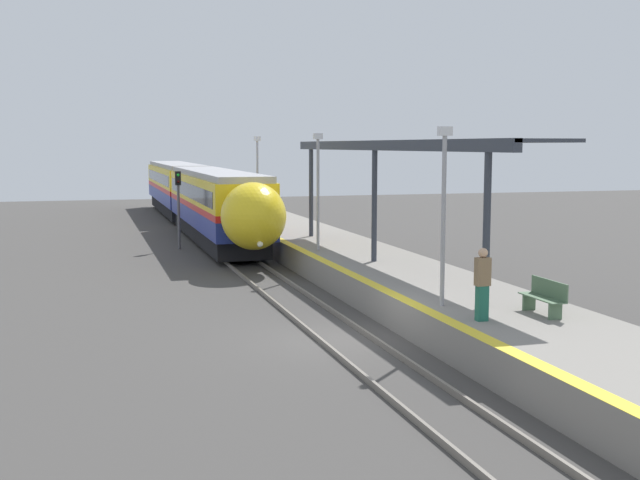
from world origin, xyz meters
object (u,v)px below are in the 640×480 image
(railway_signal, at_px, (178,201))
(person_waiting, at_px, (482,283))
(lamppost_near, at_px, (444,203))
(train, at_px, (195,193))
(lamppost_far, at_px, (257,173))
(platform_bench, at_px, (545,296))
(lamppost_mid, at_px, (318,183))

(railway_signal, bearing_deg, person_waiting, -78.64)
(lamppost_near, bearing_deg, train, 94.56)
(railway_signal, height_order, lamppost_far, lamppost_far)
(platform_bench, distance_m, person_waiting, 1.95)
(lamppost_near, bearing_deg, lamppost_mid, 90.00)
(railway_signal, relative_size, lamppost_mid, 0.83)
(train, bearing_deg, railway_signal, -102.35)
(railway_signal, xyz_separation_m, lamppost_near, (4.60, -21.52, 1.29))
(train, xyz_separation_m, person_waiting, (2.61, -33.17, -0.34))
(railway_signal, distance_m, lamppost_mid, 10.69)
(lamppost_near, relative_size, lamppost_mid, 1.00)
(person_waiting, relative_size, lamppost_mid, 0.38)
(platform_bench, bearing_deg, person_waiting, -173.42)
(platform_bench, xyz_separation_m, lamppost_near, (-2.01, 1.79, 2.29))
(platform_bench, height_order, lamppost_mid, lamppost_mid)
(lamppost_near, relative_size, lamppost_far, 1.00)
(train, xyz_separation_m, platform_bench, (4.50, -32.95, -0.81))
(railway_signal, bearing_deg, lamppost_far, 27.48)
(person_waiting, xyz_separation_m, lamppost_far, (-0.13, 25.92, 1.82))
(lamppost_far, bearing_deg, lamppost_near, -90.00)
(lamppost_mid, bearing_deg, railway_signal, 115.66)
(lamppost_near, height_order, lamppost_mid, same)
(lamppost_near, distance_m, lamppost_mid, 11.96)
(railway_signal, distance_m, lamppost_near, 22.05)
(railway_signal, bearing_deg, platform_bench, -74.17)
(platform_bench, xyz_separation_m, railway_signal, (-6.61, 23.31, 0.99))
(person_waiting, bearing_deg, lamppost_mid, 90.54)
(lamppost_mid, height_order, lamppost_far, same)
(train, distance_m, lamppost_near, 31.30)
(platform_bench, xyz_separation_m, lamppost_far, (-2.01, 25.70, 2.29))
(train, height_order, lamppost_near, lamppost_near)
(lamppost_mid, distance_m, lamppost_far, 11.96)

